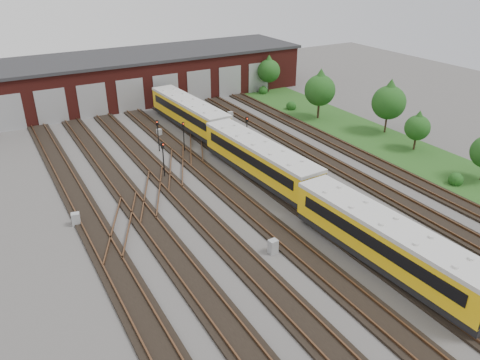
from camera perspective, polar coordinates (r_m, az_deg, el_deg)
ground at (r=37.63m, az=6.37°, el=-5.09°), size 120.00×120.00×0.00m
track_network at (r=37.89m, az=5.65°, el=-4.63°), size 30.40×70.00×0.33m
maintenance_shed at (r=70.37m, az=-13.22°, el=12.14°), size 51.00×12.50×6.35m
grass_verge at (r=55.95m, az=16.31°, el=4.78°), size 8.00×55.00×0.05m
metro_train at (r=43.75m, az=2.38°, el=2.60°), size 3.51×47.48×3.17m
signal_mast_0 at (r=44.13m, az=-9.35°, el=2.95°), size 0.32×0.31×3.60m
signal_mast_1 at (r=49.84m, az=-6.89°, el=5.67°), size 0.26×0.24×3.37m
signal_mast_2 at (r=50.46m, az=-9.98°, el=5.80°), size 0.30×0.29×3.47m
signal_mast_3 at (r=51.62m, az=0.85°, el=6.51°), size 0.31×0.29×3.21m
relay_cabinet_0 at (r=38.91m, az=-19.37°, el=-4.53°), size 0.73×0.64×1.06m
relay_cabinet_1 at (r=55.37m, az=-9.81°, el=5.71°), size 0.60×0.54×0.87m
relay_cabinet_2 at (r=33.64m, az=4.04°, el=-8.08°), size 0.67×0.57×1.05m
relay_cabinet_3 at (r=60.30m, az=-1.20°, el=7.86°), size 0.62×0.53×1.01m
relay_cabinet_4 at (r=53.52m, az=-1.16°, el=5.39°), size 0.68×0.63×0.91m
tree_0 at (r=72.17m, az=3.54°, el=13.45°), size 3.41×3.41×5.65m
tree_1 at (r=60.56m, az=9.74°, el=11.15°), size 3.89×3.89×6.44m
tree_2 at (r=57.22m, az=17.75°, el=9.44°), size 3.90×3.90×6.46m
tree_3 at (r=53.31m, az=20.87°, el=6.30°), size 2.68×2.68×4.45m
bush_0 at (r=47.36m, az=24.86°, el=0.27°), size 1.35×1.35×1.35m
bush_1 at (r=64.58m, az=6.28°, el=9.12°), size 1.36×1.36×1.36m
bush_2 at (r=71.91m, az=2.84°, el=11.00°), size 1.36×1.36×1.36m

